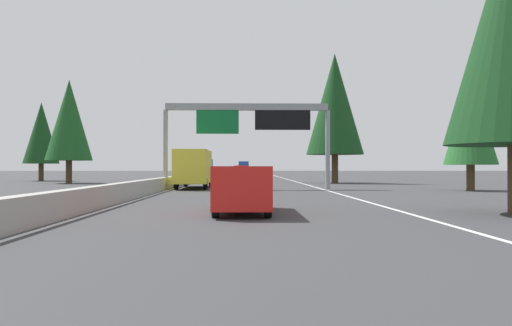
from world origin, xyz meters
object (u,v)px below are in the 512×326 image
Objects in this scene: minivan_far_right at (242,187)px; conifer_right_near at (470,119)px; sedan_mid_center at (242,172)px; conifer_left_near at (69,120)px; sign_gantry_overhead at (249,121)px; conifer_right_mid at (335,104)px; box_truck_near_center at (195,168)px; pickup_far_left at (241,173)px; bus_distant_a at (244,167)px; conifer_left_mid at (41,133)px.

minivan_far_right is 0.60× the size of conifer_right_near.
sedan_mid_center is 48.47m from conifer_left_near.
conifer_right_near is (-61.47, -16.37, 4.37)m from sedan_mid_center.
sign_gantry_overhead is 0.93× the size of conifer_right_mid.
box_truck_near_center reaches higher than pickup_far_left.
conifer_left_near is at bearing 90.17° from conifer_right_mid.
sign_gantry_overhead is at bearing 79.38° from conifer_right_near.
conifer_left_near reaches higher than sign_gantry_overhead.
minivan_far_right is at bearing 178.68° from sign_gantry_overhead.
conifer_right_mid is at bearing -15.96° from minivan_far_right.
box_truck_near_center is 1.93× the size of sedan_mid_center.
sign_gantry_overhead is 5.74m from box_truck_near_center.
pickup_far_left is at bearing 179.95° from sedan_mid_center.
bus_distant_a reaches higher than sedan_mid_center.
conifer_left_near is (-76.97, 17.89, 4.78)m from bus_distant_a.
conifer_right_mid reaches higher than sedan_mid_center.
minivan_far_right is 0.43× the size of bus_distant_a.
conifer_right_mid reaches higher than conifer_left_near.
pickup_far_left is 21.66m from conifer_left_near.
conifer_left_mid reaches higher than minivan_far_right.
pickup_far_left is 16.59m from conifer_right_mid.
pickup_far_left is 0.59× the size of conifer_left_mid.
conifer_left_mid is at bearing 30.13° from minivan_far_right.
pickup_far_left is 1.27× the size of sedan_mid_center.
conifer_left_mid reaches higher than pickup_far_left.
conifer_right_mid is (33.35, -9.54, 7.31)m from minivan_far_right.
conifer_left_mid is at bearing 57.67° from conifer_right_near.
box_truck_near_center is at bearing 171.55° from pickup_far_left.
conifer_right_mid is at bearing -33.23° from sign_gantry_overhead.
bus_distant_a is at bearing -0.19° from pickup_far_left.
conifer_right_near is 48.02m from conifer_left_mid.
conifer_left_near reaches higher than conifer_right_near.
sedan_mid_center is (33.53, -0.03, -0.23)m from pickup_far_left.
conifer_left_mid reaches higher than conifer_right_near.
pickup_far_left is (44.48, 0.33, -0.04)m from minivan_far_right.
conifer_left_near is 11.09m from conifer_left_mid.
sedan_mid_center is at bearing 12.42° from conifer_right_mid.
minivan_far_right is at bearing -179.94° from bus_distant_a.
minivan_far_right is 0.37× the size of conifer_right_mid.
sign_gantry_overhead is at bearing -179.65° from bus_distant_a.
sign_gantry_overhead is at bearing -132.35° from conifer_left_mid.
pickup_far_left is at bearing -84.65° from conifer_left_mid.
bus_distant_a is 72.37m from conifer_left_mid.
pickup_far_left is 24.76m from conifer_left_mid.
conifer_left_near reaches higher than conifer_left_mid.
conifer_right_mid is (16.80, 6.53, 3.20)m from conifer_right_near.
conifer_right_near reaches higher than sign_gantry_overhead.
sedan_mid_center is 63.76m from conifer_right_near.
conifer_right_near reaches higher than bus_distant_a.
conifer_left_mid is at bearing 75.39° from conifer_right_mid.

